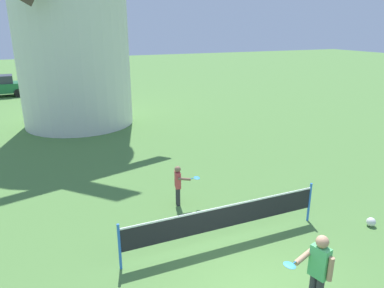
{
  "coord_description": "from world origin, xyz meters",
  "views": [
    {
      "loc": [
        -3.47,
        -4.74,
        5.04
      ],
      "look_at": [
        0.28,
        3.9,
        1.93
      ],
      "focal_mm": 33.51,
      "sensor_mm": 36.0,
      "label": 1
    }
  ],
  "objects_px": {
    "tennis_net": "(225,217)",
    "stray_ball": "(371,222)",
    "player_near": "(318,269)",
    "player_far": "(179,183)"
  },
  "relations": [
    {
      "from": "tennis_net",
      "to": "stray_ball",
      "type": "xyz_separation_m",
      "value": [
        3.9,
        -0.89,
        -0.57
      ]
    },
    {
      "from": "player_near",
      "to": "player_far",
      "type": "xyz_separation_m",
      "value": [
        -0.81,
        4.83,
        -0.18
      ]
    },
    {
      "from": "tennis_net",
      "to": "player_far",
      "type": "bearing_deg",
      "value": 97.85
    },
    {
      "from": "tennis_net",
      "to": "stray_ball",
      "type": "relative_size",
      "value": 21.82
    },
    {
      "from": "player_far",
      "to": "stray_ball",
      "type": "distance_m",
      "value": 5.29
    },
    {
      "from": "tennis_net",
      "to": "player_near",
      "type": "xyz_separation_m",
      "value": [
        0.5,
        -2.57,
        0.19
      ]
    },
    {
      "from": "player_near",
      "to": "player_far",
      "type": "height_order",
      "value": "player_near"
    },
    {
      "from": "tennis_net",
      "to": "player_near",
      "type": "height_order",
      "value": "player_near"
    },
    {
      "from": "player_near",
      "to": "tennis_net",
      "type": "bearing_deg",
      "value": 101.04
    },
    {
      "from": "player_far",
      "to": "stray_ball",
      "type": "bearing_deg",
      "value": -36.8
    }
  ]
}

